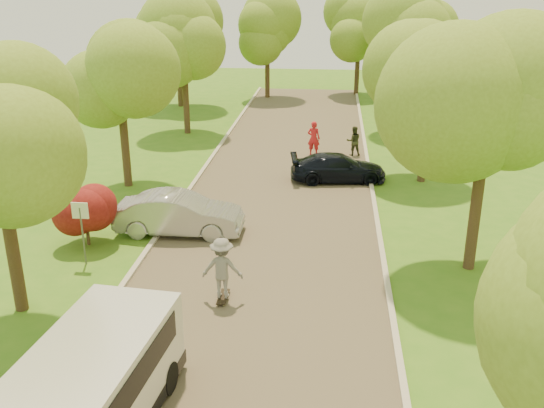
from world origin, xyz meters
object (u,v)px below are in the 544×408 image
at_px(street_sign, 81,220).
at_px(silver_sedan, 179,214).
at_px(skateboarder, 222,268).
at_px(person_olive, 354,141).
at_px(minivan, 87,396).
at_px(dark_sedan, 338,168).
at_px(person_striped, 314,138).
at_px(longboard, 223,297).

relative_size(street_sign, silver_sedan, 0.47).
height_order(skateboarder, person_olive, skateboarder).
bearing_deg(minivan, dark_sedan, 79.39).
xyz_separation_m(dark_sedan, skateboarder, (-3.36, -11.55, 0.41)).
distance_m(skateboarder, person_olive, 16.50).
distance_m(person_striped, person_olive, 2.12).
bearing_deg(person_striped, longboard, 92.27).
xyz_separation_m(minivan, person_striped, (3.73, 21.78, -0.19)).
bearing_deg(silver_sedan, longboard, -153.20).
relative_size(skateboarder, person_olive, 1.18).
bearing_deg(silver_sedan, person_olive, -31.25).
height_order(dark_sedan, longboard, dark_sedan).
bearing_deg(silver_sedan, skateboarder, -153.20).
distance_m(street_sign, skateboarder, 5.34).
xyz_separation_m(street_sign, dark_sedan, (8.33, 9.63, -0.93)).
height_order(street_sign, skateboarder, street_sign).
bearing_deg(silver_sedan, dark_sedan, -41.19).
bearing_deg(street_sign, longboard, -21.09).
distance_m(longboard, person_striped, 15.95).
xyz_separation_m(person_striped, person_olive, (2.11, 0.16, -0.13)).
distance_m(dark_sedan, person_olive, 4.48).
xyz_separation_m(silver_sedan, person_olive, (6.64, 11.20, 0.02)).
bearing_deg(person_olive, skateboarder, 63.73).
height_order(silver_sedan, person_olive, person_olive).
xyz_separation_m(minivan, dark_sedan, (5.02, 17.53, -0.46)).
distance_m(silver_sedan, person_olive, 13.02).
xyz_separation_m(silver_sedan, skateboarder, (2.46, -4.75, 0.28)).
distance_m(street_sign, silver_sedan, 3.87).
distance_m(minivan, skateboarder, 6.21).
xyz_separation_m(street_sign, minivan, (3.30, -7.89, -0.46)).
relative_size(street_sign, longboard, 2.29).
distance_m(street_sign, dark_sedan, 12.77).
distance_m(minivan, person_olive, 22.70).
bearing_deg(person_striped, skateboarder, 92.27).
bearing_deg(dark_sedan, street_sign, 132.10).
bearing_deg(minivan, skateboarder, 79.87).
bearing_deg(person_striped, person_olive, -166.03).
relative_size(silver_sedan, dark_sedan, 1.06).
bearing_deg(skateboarder, longboard, -90.12).
bearing_deg(longboard, street_sign, -21.21).
relative_size(silver_sedan, person_striped, 2.54).
height_order(longboard, person_striped, person_striped).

